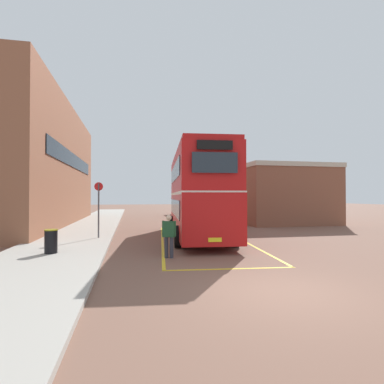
% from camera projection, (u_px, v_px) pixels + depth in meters
% --- Properties ---
extents(ground_plane, '(135.60, 135.60, 0.00)m').
position_uv_depth(ground_plane, '(182.00, 229.00, 21.43)').
color(ground_plane, brown).
extents(sidewalk_left, '(4.00, 57.60, 0.14)m').
position_uv_depth(sidewalk_left, '(90.00, 226.00, 22.49)').
color(sidewalk_left, '#A39E93').
rests_on(sidewalk_left, ground).
extents(brick_building_left, '(6.18, 21.97, 9.43)m').
position_uv_depth(brick_building_left, '(33.00, 166.00, 24.02)').
color(brick_building_left, brown).
rests_on(brick_building_left, ground).
extents(depot_building_right, '(7.61, 17.61, 4.95)m').
position_uv_depth(depot_building_right, '(256.00, 195.00, 31.54)').
color(depot_building_right, brown).
rests_on(depot_building_right, ground).
extents(double_decker_bus, '(3.64, 11.01, 4.75)m').
position_uv_depth(double_decker_bus, '(198.00, 193.00, 17.02)').
color(double_decker_bus, black).
rests_on(double_decker_bus, ground).
extents(single_deck_bus, '(2.81, 8.38, 3.02)m').
position_uv_depth(single_deck_bus, '(191.00, 202.00, 36.33)').
color(single_deck_bus, black).
rests_on(single_deck_bus, ground).
extents(pedestrian_boarding, '(0.51, 0.39, 1.61)m').
position_uv_depth(pedestrian_boarding, '(169.00, 233.00, 11.30)').
color(pedestrian_boarding, '#2D2D38').
rests_on(pedestrian_boarding, ground).
extents(litter_bin, '(0.49, 0.49, 0.90)m').
position_uv_depth(litter_bin, '(51.00, 241.00, 11.48)').
color(litter_bin, black).
rests_on(litter_bin, sidewalk_left).
extents(bus_stop_sign, '(0.44, 0.09, 2.90)m').
position_uv_depth(bus_stop_sign, '(99.00, 205.00, 15.84)').
color(bus_stop_sign, '#4C4C51').
rests_on(bus_stop_sign, sidewalk_left).
extents(bay_marking_yellow, '(5.49, 13.21, 0.01)m').
position_uv_depth(bay_marking_yellow, '(205.00, 243.00, 15.01)').
color(bay_marking_yellow, gold).
rests_on(bay_marking_yellow, ground).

